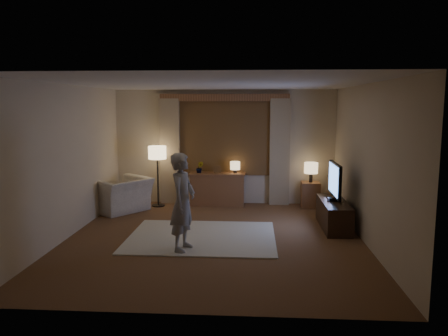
# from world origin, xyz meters

# --- Properties ---
(room) EXTENTS (5.04, 5.54, 2.64)m
(room) POSITION_xyz_m (0.00, 0.50, 1.33)
(room) COLOR brown
(room) RESTS_ON ground
(rug) EXTENTS (2.50, 2.00, 0.02)m
(rug) POSITION_xyz_m (-0.22, 0.03, 0.01)
(rug) COLOR beige
(rug) RESTS_ON floor
(sideboard) EXTENTS (1.20, 0.40, 0.70)m
(sideboard) POSITION_xyz_m (-0.15, 2.50, 0.35)
(sideboard) COLOR brown
(sideboard) RESTS_ON floor
(picture_frame) EXTENTS (0.16, 0.02, 0.20)m
(picture_frame) POSITION_xyz_m (-0.15, 2.50, 0.80)
(picture_frame) COLOR brown
(picture_frame) RESTS_ON sideboard
(plant) EXTENTS (0.17, 0.13, 0.30)m
(plant) POSITION_xyz_m (-0.55, 2.50, 0.85)
(plant) COLOR #999999
(plant) RESTS_ON sideboard
(table_lamp_sideboard) EXTENTS (0.22, 0.22, 0.30)m
(table_lamp_sideboard) POSITION_xyz_m (0.25, 2.50, 0.90)
(table_lamp_sideboard) COLOR black
(table_lamp_sideboard) RESTS_ON sideboard
(floor_lamp) EXTENTS (0.40, 0.40, 1.36)m
(floor_lamp) POSITION_xyz_m (-1.47, 2.31, 1.14)
(floor_lamp) COLOR black
(floor_lamp) RESTS_ON floor
(armchair) EXTENTS (1.43, 1.46, 0.72)m
(armchair) POSITION_xyz_m (-2.15, 1.77, 0.36)
(armchair) COLOR beige
(armchair) RESTS_ON floor
(side_table) EXTENTS (0.40, 0.40, 0.56)m
(side_table) POSITION_xyz_m (1.93, 2.45, 0.28)
(side_table) COLOR brown
(side_table) RESTS_ON floor
(table_lamp_side) EXTENTS (0.30, 0.30, 0.44)m
(table_lamp_side) POSITION_xyz_m (1.93, 2.45, 0.87)
(table_lamp_side) COLOR black
(table_lamp_side) RESTS_ON side_table
(tv_stand) EXTENTS (0.45, 1.40, 0.50)m
(tv_stand) POSITION_xyz_m (2.15, 0.79, 0.25)
(tv_stand) COLOR black
(tv_stand) RESTS_ON floor
(tv) EXTENTS (0.24, 0.98, 0.71)m
(tv) POSITION_xyz_m (2.15, 0.79, 0.89)
(tv) COLOR black
(tv) RESTS_ON tv_stand
(person) EXTENTS (0.48, 0.62, 1.52)m
(person) POSITION_xyz_m (-0.43, -0.67, 0.78)
(person) COLOR #99948D
(person) RESTS_ON rug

